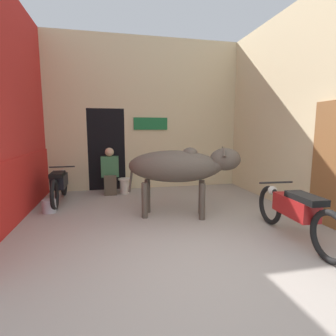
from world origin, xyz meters
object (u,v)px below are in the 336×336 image
(shopkeeper_seated, at_px, (110,170))
(plastic_stool, at_px, (125,185))
(motorcycle_far, at_px, (59,184))
(motorcycle_near, at_px, (295,211))
(bucket, at_px, (49,206))
(cow, at_px, (180,167))

(shopkeeper_seated, relative_size, plastic_stool, 3.01)
(plastic_stool, bearing_deg, motorcycle_far, -160.32)
(motorcycle_far, height_order, shopkeeper_seated, shopkeeper_seated)
(motorcycle_near, height_order, shopkeeper_seated, shopkeeper_seated)
(motorcycle_near, distance_m, motorcycle_far, 4.78)
(motorcycle_far, xyz_separation_m, plastic_stool, (1.47, 0.53, -0.22))
(motorcycle_far, xyz_separation_m, bucket, (-0.07, -0.76, -0.30))
(motorcycle_far, relative_size, shopkeeper_seated, 1.63)
(motorcycle_near, relative_size, plastic_stool, 5.21)
(cow, distance_m, motorcycle_near, 2.03)
(cow, xyz_separation_m, motorcycle_far, (-2.41, 1.51, -0.52))
(motorcycle_near, relative_size, motorcycle_far, 1.06)
(cow, xyz_separation_m, plastic_stool, (-0.94, 2.04, -0.74))
(motorcycle_far, bearing_deg, shopkeeper_seated, 25.78)
(motorcycle_far, distance_m, shopkeeper_seated, 1.25)
(cow, xyz_separation_m, motorcycle_near, (1.37, -1.42, -0.50))
(shopkeeper_seated, distance_m, bucket, 1.83)
(motorcycle_near, bearing_deg, motorcycle_far, 142.19)
(plastic_stool, distance_m, bucket, 2.01)
(motorcycle_far, relative_size, plastic_stool, 4.91)
(motorcycle_far, height_order, bucket, motorcycle_far)
(cow, relative_size, motorcycle_far, 1.10)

